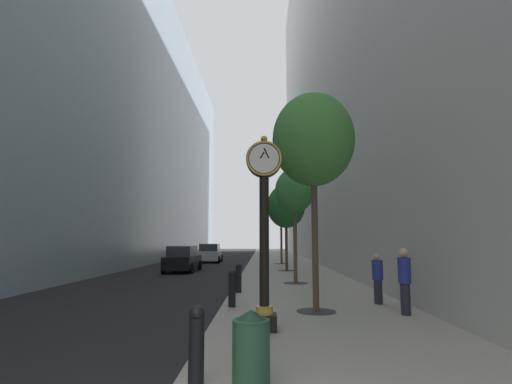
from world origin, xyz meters
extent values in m
plane|color=black|center=(0.00, 27.00, 0.00)|extent=(110.00, 110.00, 0.00)
cube|color=#9E998E|center=(2.88, 30.00, 0.07)|extent=(5.76, 80.00, 0.14)
cube|color=#93A8B7|center=(-12.71, 30.00, 13.41)|extent=(9.00, 80.00, 26.82)
cube|color=#B7B2A8|center=(10.26, 30.00, 21.48)|extent=(9.00, 80.00, 42.96)
cube|color=black|center=(1.30, 5.94, 0.32)|extent=(0.55, 0.55, 0.35)
cylinder|color=gold|center=(1.30, 5.94, 0.58)|extent=(0.38, 0.38, 0.18)
cylinder|color=black|center=(1.30, 5.94, 2.13)|extent=(0.22, 0.22, 2.92)
cylinder|color=black|center=(1.30, 5.94, 4.01)|extent=(0.84, 0.28, 0.84)
torus|color=gold|center=(1.30, 5.78, 4.01)|extent=(0.82, 0.05, 0.82)
cylinder|color=white|center=(1.30, 5.79, 4.01)|extent=(0.69, 0.01, 0.69)
cylinder|color=white|center=(1.30, 6.09, 4.01)|extent=(0.69, 0.01, 0.69)
sphere|color=gold|center=(1.30, 5.94, 4.50)|extent=(0.16, 0.16, 0.16)
cube|color=black|center=(1.25, 5.78, 4.08)|extent=(0.11, 0.01, 0.16)
cube|color=black|center=(1.35, 5.78, 4.13)|extent=(0.14, 0.01, 0.25)
cylinder|color=black|center=(0.33, 2.58, 0.60)|extent=(0.22, 0.22, 0.92)
sphere|color=black|center=(0.33, 2.58, 1.12)|extent=(0.23, 0.23, 0.23)
cylinder|color=black|center=(0.33, 8.94, 0.60)|extent=(0.22, 0.22, 0.92)
sphere|color=black|center=(0.33, 8.94, 1.12)|extent=(0.23, 0.23, 0.23)
cylinder|color=black|center=(0.33, 12.12, 0.60)|extent=(0.22, 0.22, 0.92)
sphere|color=black|center=(0.33, 12.12, 1.12)|extent=(0.23, 0.23, 0.23)
cylinder|color=#333335|center=(2.75, 8.22, 0.15)|extent=(1.10, 1.10, 0.02)
cylinder|color=#4C3D2D|center=(2.75, 8.22, 2.15)|extent=(0.18, 0.18, 4.02)
ellipsoid|color=#428438|center=(2.75, 8.22, 5.06)|extent=(2.40, 2.40, 2.76)
cylinder|color=#333335|center=(2.75, 15.29, 0.15)|extent=(1.10, 1.10, 0.02)
cylinder|color=brown|center=(2.75, 15.29, 1.94)|extent=(0.18, 0.18, 3.59)
ellipsoid|color=#387F3D|center=(2.75, 15.29, 4.42)|extent=(1.83, 1.83, 2.10)
cylinder|color=#333335|center=(2.75, 22.36, 0.15)|extent=(1.10, 1.10, 0.02)
cylinder|color=#4C3D2D|center=(2.75, 22.36, 1.74)|extent=(0.18, 0.18, 3.20)
ellipsoid|color=#23602D|center=(2.75, 22.36, 4.26)|extent=(2.45, 2.45, 2.81)
cylinder|color=#333335|center=(2.75, 29.43, 0.15)|extent=(1.10, 1.10, 0.02)
cylinder|color=brown|center=(2.75, 29.43, 2.00)|extent=(0.18, 0.18, 3.73)
ellipsoid|color=#428438|center=(2.75, 29.43, 4.67)|extent=(2.13, 2.13, 2.45)
cylinder|color=#234C33|center=(1.11, 2.47, 0.60)|extent=(0.52, 0.52, 0.92)
cone|color=#183523|center=(1.11, 2.47, 1.11)|extent=(0.53, 0.53, 0.16)
cylinder|color=#23232D|center=(5.09, 7.78, 0.56)|extent=(0.27, 0.27, 0.84)
cylinder|color=navy|center=(5.09, 7.78, 1.32)|extent=(0.35, 0.35, 0.68)
sphere|color=tan|center=(5.09, 7.78, 1.78)|extent=(0.26, 0.26, 0.26)
cylinder|color=#23232D|center=(4.88, 9.58, 0.51)|extent=(0.36, 0.36, 0.74)
cylinder|color=navy|center=(4.88, 9.58, 1.18)|extent=(0.47, 0.47, 0.60)
sphere|color=tan|center=(4.88, 9.58, 1.60)|extent=(0.23, 0.23, 0.23)
cube|color=black|center=(-4.06, 23.28, 0.63)|extent=(1.81, 4.46, 0.82)
cube|color=#282D38|center=(-4.07, 23.06, 1.35)|extent=(1.57, 2.51, 0.67)
cylinder|color=black|center=(-4.90, 24.80, 0.32)|extent=(0.23, 0.64, 0.64)
cylinder|color=black|center=(-3.17, 24.77, 0.32)|extent=(0.23, 0.64, 0.64)
cylinder|color=black|center=(-4.96, 21.79, 0.32)|extent=(0.23, 0.64, 0.64)
cylinder|color=black|center=(-3.22, 21.76, 0.32)|extent=(0.23, 0.64, 0.64)
cube|color=#B7BABF|center=(-3.66, 33.62, 0.63)|extent=(1.92, 4.19, 0.82)
cube|color=#282D38|center=(-3.66, 33.41, 1.36)|extent=(1.67, 2.35, 0.67)
cylinder|color=black|center=(-4.61, 35.02, 0.32)|extent=(0.23, 0.64, 0.64)
cylinder|color=black|center=(-2.75, 35.05, 0.32)|extent=(0.23, 0.64, 0.64)
cylinder|color=black|center=(-4.57, 32.19, 0.32)|extent=(0.23, 0.64, 0.64)
cylinder|color=black|center=(-2.71, 32.21, 0.32)|extent=(0.23, 0.64, 0.64)
camera|label=1|loc=(1.28, -3.17, 2.17)|focal=27.77mm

